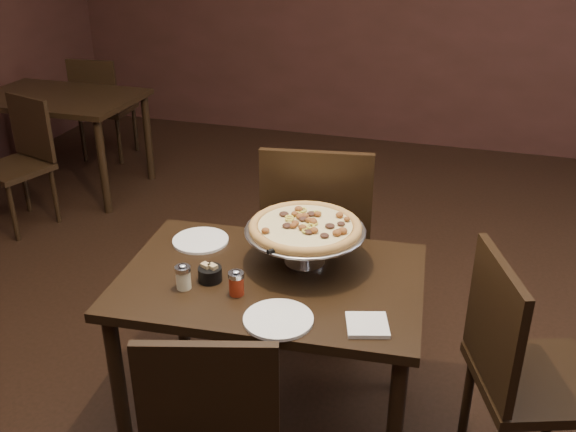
# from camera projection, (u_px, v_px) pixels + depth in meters

# --- Properties ---
(room) EXTENTS (6.04, 7.04, 2.84)m
(room) POSITION_uv_depth(u_px,v_px,m) (303.00, 71.00, 2.08)
(room) COLOR black
(room) RESTS_ON ground
(dining_table) EXTENTS (1.14, 0.81, 0.68)m
(dining_table) POSITION_uv_depth(u_px,v_px,m) (271.00, 297.00, 2.35)
(dining_table) COLOR black
(dining_table) RESTS_ON ground
(background_table) EXTENTS (1.11, 0.74, 0.69)m
(background_table) POSITION_uv_depth(u_px,v_px,m) (60.00, 108.00, 4.53)
(background_table) COLOR black
(background_table) RESTS_ON ground
(pizza_stand) EXTENTS (0.45, 0.45, 0.18)m
(pizza_stand) POSITION_uv_depth(u_px,v_px,m) (305.00, 227.00, 2.34)
(pizza_stand) COLOR #B5B6BC
(pizza_stand) RESTS_ON dining_table
(parmesan_shaker) EXTENTS (0.06, 0.06, 0.10)m
(parmesan_shaker) POSITION_uv_depth(u_px,v_px,m) (183.00, 277.00, 2.22)
(parmesan_shaker) COLOR beige
(parmesan_shaker) RESTS_ON dining_table
(pepper_flake_shaker) EXTENTS (0.05, 0.05, 0.10)m
(pepper_flake_shaker) POSITION_uv_depth(u_px,v_px,m) (236.00, 283.00, 2.19)
(pepper_flake_shaker) COLOR maroon
(pepper_flake_shaker) RESTS_ON dining_table
(packet_caddy) EXTENTS (0.09, 0.09, 0.07)m
(packet_caddy) POSITION_uv_depth(u_px,v_px,m) (210.00, 273.00, 2.28)
(packet_caddy) COLOR black
(packet_caddy) RESTS_ON dining_table
(napkin_stack) EXTENTS (0.16, 0.16, 0.01)m
(napkin_stack) POSITION_uv_depth(u_px,v_px,m) (367.00, 325.00, 2.03)
(napkin_stack) COLOR white
(napkin_stack) RESTS_ON dining_table
(plate_left) EXTENTS (0.22, 0.22, 0.01)m
(plate_left) POSITION_uv_depth(u_px,v_px,m) (201.00, 240.00, 2.55)
(plate_left) COLOR white
(plate_left) RESTS_ON dining_table
(plate_near) EXTENTS (0.23, 0.23, 0.01)m
(plate_near) POSITION_uv_depth(u_px,v_px,m) (278.00, 319.00, 2.06)
(plate_near) COLOR white
(plate_near) RESTS_ON dining_table
(serving_spatula) EXTENTS (0.14, 0.14, 0.02)m
(serving_spatula) POSITION_uv_depth(u_px,v_px,m) (280.00, 249.00, 2.20)
(serving_spatula) COLOR #B5B6BC
(serving_spatula) RESTS_ON pizza_stand
(chair_far) EXTENTS (0.53, 0.53, 1.00)m
(chair_far) POSITION_uv_depth(u_px,v_px,m) (318.00, 237.00, 2.88)
(chair_far) COLOR black
(chair_far) RESTS_ON ground
(chair_side) EXTENTS (0.53, 0.53, 0.89)m
(chair_side) POSITION_uv_depth(u_px,v_px,m) (521.00, 367.00, 2.15)
(chair_side) COLOR black
(chair_side) RESTS_ON ground
(bg_chair_far) EXTENTS (0.42, 0.42, 0.84)m
(bg_chair_far) POSITION_uv_depth(u_px,v_px,m) (102.00, 105.00, 5.13)
(bg_chair_far) COLOR black
(bg_chair_far) RESTS_ON ground
(bg_chair_near) EXTENTS (0.48, 0.48, 0.82)m
(bg_chair_near) POSITION_uv_depth(u_px,v_px,m) (21.00, 158.00, 4.07)
(bg_chair_near) COLOR black
(bg_chair_near) RESTS_ON ground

